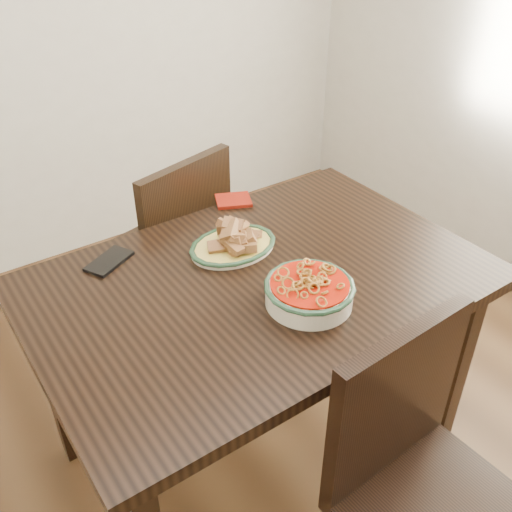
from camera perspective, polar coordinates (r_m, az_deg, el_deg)
floor at (r=2.09m, az=0.37°, el=-21.56°), size 3.50×3.50×0.00m
dining_table at (r=1.70m, az=0.39°, el=-4.48°), size 1.30×0.87×0.75m
chair_far at (r=2.25m, az=-8.44°, el=0.88°), size 0.51×0.51×0.89m
chair_near at (r=1.54m, az=16.03°, el=-20.40°), size 0.44×0.44×0.89m
fish_plate at (r=1.74m, az=-2.34°, el=1.92°), size 0.27×0.22×0.11m
noodle_bowl at (r=1.53m, az=5.35°, el=-3.37°), size 0.25×0.25×0.08m
smartphone at (r=1.76m, az=-14.47°, el=-0.49°), size 0.16×0.13×0.01m
napkin at (r=2.02m, az=-2.28°, el=5.58°), size 0.15×0.14×0.01m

